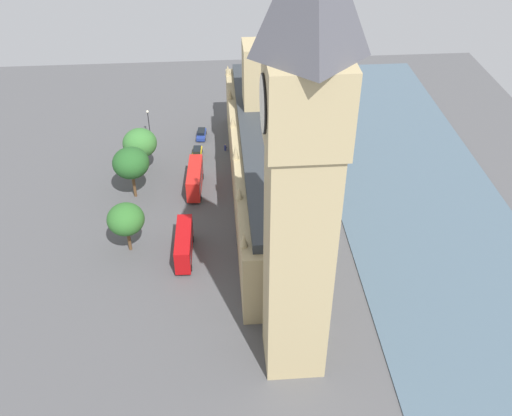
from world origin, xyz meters
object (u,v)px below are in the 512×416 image
(double_decker_bus_opposite_hall, at_px, (184,244))
(car_blue_under_trees, at_px, (201,134))
(plane_tree_near_tower, at_px, (126,219))
(street_lamp_kerbside, at_px, (148,118))
(plane_tree_leading, at_px, (140,143))
(street_lamp_far_end, at_px, (142,146))
(plane_tree_corner, at_px, (131,163))
(car_yellow_cab_by_river_gate, at_px, (197,152))
(pedestrian_trailing, at_px, (225,148))
(parliament_building, at_px, (266,160))
(clock_tower, at_px, (302,176))
(double_decker_bus_midblock, at_px, (195,178))

(double_decker_bus_opposite_hall, bearing_deg, car_blue_under_trees, -92.50)
(plane_tree_near_tower, bearing_deg, street_lamp_kerbside, -91.12)
(plane_tree_leading, height_order, street_lamp_far_end, plane_tree_leading)
(plane_tree_corner, height_order, street_lamp_far_end, plane_tree_corner)
(plane_tree_leading, distance_m, street_lamp_far_end, 3.96)
(street_lamp_far_end, bearing_deg, plane_tree_near_tower, 89.39)
(street_lamp_kerbside, bearing_deg, plane_tree_corner, 86.89)
(plane_tree_leading, bearing_deg, car_yellow_cab_by_river_gate, -154.73)
(pedestrian_trailing, height_order, street_lamp_kerbside, street_lamp_kerbside)
(double_decker_bus_opposite_hall, distance_m, plane_tree_corner, 21.08)
(pedestrian_trailing, relative_size, plane_tree_near_tower, 0.17)
(parliament_building, xyz_separation_m, street_lamp_far_end, (24.06, -12.72, -3.36))
(plane_tree_near_tower, bearing_deg, car_blue_under_trees, -108.09)
(car_blue_under_trees, xyz_separation_m, double_decker_bus_opposite_hall, (2.87, 39.54, 1.74))
(street_lamp_kerbside, bearing_deg, clock_tower, 110.58)
(plane_tree_leading, xyz_separation_m, street_lamp_far_end, (0.07, -3.09, -2.48))
(parliament_building, bearing_deg, street_lamp_kerbside, -45.55)
(parliament_building, distance_m, street_lamp_kerbside, 33.83)
(clock_tower, relative_size, street_lamp_far_end, 9.93)
(car_yellow_cab_by_river_gate, xyz_separation_m, pedestrian_trailing, (-5.99, -1.90, -0.22))
(plane_tree_near_tower, bearing_deg, car_yellow_cab_by_river_gate, -110.92)
(clock_tower, height_order, street_lamp_far_end, clock_tower)
(clock_tower, xyz_separation_m, pedestrian_trailing, (7.31, -55.84, -29.30))
(car_yellow_cab_by_river_gate, xyz_separation_m, plane_tree_leading, (10.85, 5.12, 5.71))
(pedestrian_trailing, bearing_deg, double_decker_bus_opposite_hall, 1.27)
(car_yellow_cab_by_river_gate, xyz_separation_m, plane_tree_near_tower, (11.20, 29.30, 5.50))
(car_yellow_cab_by_river_gate, xyz_separation_m, street_lamp_kerbside, (10.45, -9.30, 3.51))
(double_decker_bus_opposite_hall, height_order, plane_tree_near_tower, plane_tree_near_tower)
(clock_tower, height_order, car_blue_under_trees, clock_tower)
(double_decker_bus_midblock, distance_m, plane_tree_corner, 12.44)
(double_decker_bus_opposite_hall, height_order, pedestrian_trailing, double_decker_bus_opposite_hall)
(clock_tower, xyz_separation_m, double_decker_bus_opposite_hall, (15.25, -22.21, -27.34))
(plane_tree_leading, bearing_deg, pedestrian_trailing, -157.37)
(street_lamp_kerbside, bearing_deg, car_yellow_cab_by_river_gate, 138.32)
(parliament_building, height_order, car_yellow_cab_by_river_gate, parliament_building)
(pedestrian_trailing, distance_m, plane_tree_leading, 19.18)
(double_decker_bus_opposite_hall, height_order, street_lamp_kerbside, street_lamp_kerbside)
(plane_tree_leading, bearing_deg, double_decker_bus_midblock, 145.66)
(double_decker_bus_opposite_hall, height_order, plane_tree_leading, plane_tree_leading)
(pedestrian_trailing, distance_m, street_lamp_far_end, 17.69)
(car_blue_under_trees, xyz_separation_m, double_decker_bus_midblock, (1.21, 20.14, 1.74))
(car_yellow_cab_by_river_gate, bearing_deg, double_decker_bus_opposite_hall, 90.39)
(parliament_building, xyz_separation_m, plane_tree_near_tower, (24.35, 14.55, -1.08))
(street_lamp_far_end, bearing_deg, street_lamp_kerbside, -92.35)
(plane_tree_near_tower, height_order, plane_tree_leading, plane_tree_leading)
(double_decker_bus_opposite_hall, relative_size, pedestrian_trailing, 7.07)
(double_decker_bus_midblock, relative_size, street_lamp_far_end, 1.82)
(double_decker_bus_midblock, xyz_separation_m, double_decker_bus_opposite_hall, (1.66, 19.40, 0.00))
(double_decker_bus_opposite_hall, height_order, plane_tree_corner, plane_tree_corner)
(car_blue_under_trees, distance_m, plane_tree_leading, 18.39)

